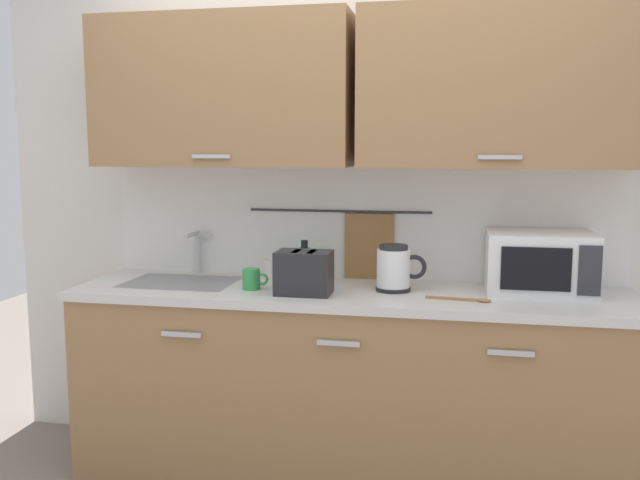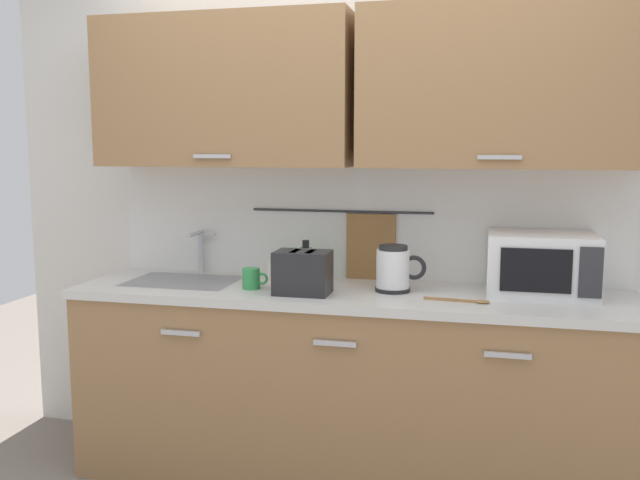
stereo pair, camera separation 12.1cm
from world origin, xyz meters
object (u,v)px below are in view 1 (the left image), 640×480
microwave (540,263)px  mug_by_kettle (273,269)px  electric_kettle (394,269)px  wooden_spoon (466,299)px  toaster (304,272)px  dish_soap_bottle (304,263)px  mug_near_sink (252,279)px

microwave → mug_by_kettle: 1.25m
microwave → mug_by_kettle: size_ratio=3.83×
electric_kettle → wooden_spoon: 0.36m
toaster → dish_soap_bottle: bearing=102.1°
dish_soap_bottle → electric_kettle: bearing=-19.1°
mug_near_sink → mug_by_kettle: (0.03, 0.25, 0.00)m
mug_near_sink → mug_by_kettle: bearing=83.1°
microwave → mug_near_sink: (-1.27, -0.18, -0.09)m
toaster → wooden_spoon: bearing=-0.0°
microwave → toaster: size_ratio=1.80×
wooden_spoon → dish_soap_bottle: bearing=158.6°
electric_kettle → microwave: bearing=7.9°
wooden_spoon → mug_near_sink: bearing=177.1°
toaster → mug_by_kettle: size_ratio=2.13×
toaster → mug_by_kettle: (-0.22, 0.30, -0.05)m
toaster → electric_kettle: bearing=20.6°
toaster → mug_by_kettle: bearing=126.5°
electric_kettle → mug_by_kettle: electric_kettle is taller
electric_kettle → dish_soap_bottle: electric_kettle is taller
dish_soap_bottle → microwave: bearing=-3.6°
toaster → wooden_spoon: size_ratio=0.93×
microwave → mug_near_sink: 1.29m
toaster → mug_by_kettle: toaster is taller
mug_near_sink → toaster: 0.26m
dish_soap_bottle → wooden_spoon: 0.83m
mug_by_kettle → wooden_spoon: 0.97m
dish_soap_bottle → wooden_spoon: bearing=-21.4°
mug_by_kettle → wooden_spoon: size_ratio=0.43×
mug_by_kettle → dish_soap_bottle: bearing=-0.6°
microwave → dish_soap_bottle: 1.09m
dish_soap_bottle → mug_by_kettle: bearing=179.4°
microwave → dish_soap_bottle: size_ratio=2.35×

